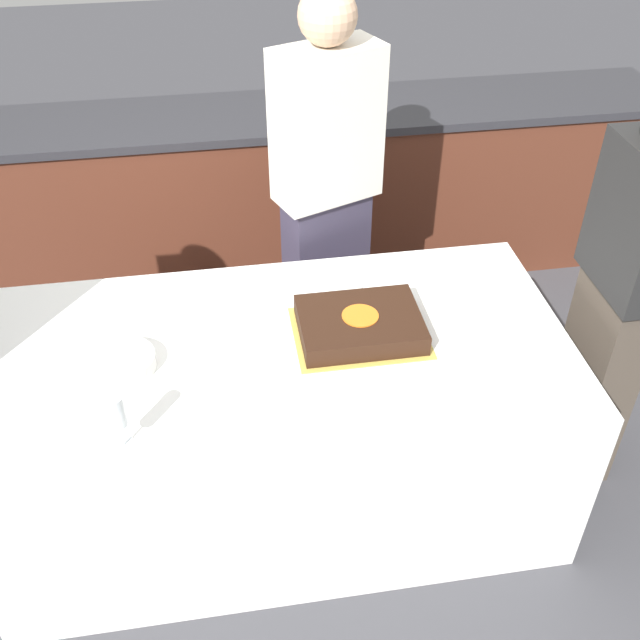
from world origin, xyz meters
TOP-DOWN VIEW (x-y plane):
  - ground_plane at (0.00, 0.00)m, footprint 14.00×14.00m
  - back_counter at (0.00, 1.58)m, footprint 4.40×0.58m
  - dining_table at (0.00, 0.00)m, footprint 2.00×1.01m
  - cake at (0.29, 0.03)m, footprint 0.46×0.35m
  - plate_stack at (-0.51, -0.02)m, footprint 0.21×0.21m
  - wine_glass at (-0.50, -0.37)m, footprint 0.07×0.07m
  - side_plate_near_cake at (0.27, 0.34)m, footprint 0.19×0.19m
  - person_cutting_cake at (0.29, 0.73)m, footprint 0.45×0.34m
  - person_seated_right at (1.22, 0.00)m, footprint 0.20×0.38m

SIDE VIEW (x-z plane):
  - ground_plane at x=0.00m, z-range 0.00..0.00m
  - dining_table at x=0.00m, z-range 0.00..0.75m
  - back_counter at x=0.00m, z-range 0.00..0.92m
  - side_plate_near_cake at x=0.27m, z-range 0.75..0.76m
  - plate_stack at x=-0.51m, z-range 0.75..0.80m
  - cake at x=0.29m, z-range 0.75..0.83m
  - person_seated_right at x=1.22m, z-range 0.03..1.62m
  - wine_glass at x=-0.50m, z-range 0.79..0.99m
  - person_cutting_cake at x=0.29m, z-range 0.03..1.76m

